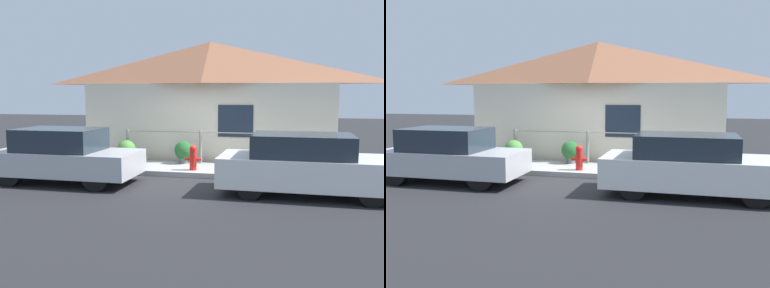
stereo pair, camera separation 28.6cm
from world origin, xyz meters
The scene contains 9 objects.
ground_plane centered at (0.00, 0.00, 0.00)m, with size 60.00×60.00×0.00m, color #262628.
sidewalk centered at (0.00, 0.91, 0.07)m, with size 24.00×1.82×0.14m.
house centered at (0.00, 3.13, 3.14)m, with size 8.56×2.23×4.02m.
fence centered at (0.00, 1.67, 0.71)m, with size 4.90×0.10×1.01m.
car_left centered at (-2.95, -1.32, 0.70)m, with size 3.76×1.71×1.41m.
car_right centered at (3.09, -1.32, 0.69)m, with size 4.04×1.78×1.39m.
fire_hydrant centered at (0.05, 0.42, 0.51)m, with size 0.46×0.21×0.71m.
potted_plant_near_hydrant centered at (-0.49, 1.48, 0.54)m, with size 0.57×0.57×0.70m.
potted_plant_by_fence centered at (-2.32, 1.36, 0.53)m, with size 0.58×0.58×0.69m.
Camera 1 is at (2.70, -11.18, 2.31)m, focal length 40.00 mm.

